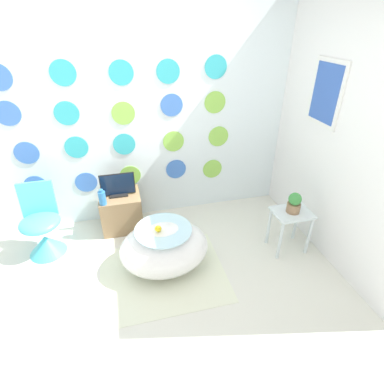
{
  "coord_description": "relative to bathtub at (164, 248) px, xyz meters",
  "views": [
    {
      "loc": [
        -0.05,
        -1.56,
        2.18
      ],
      "look_at": [
        0.54,
        0.79,
        0.74
      ],
      "focal_mm": 28.0,
      "sensor_mm": 36.0,
      "label": 1
    }
  ],
  "objects": [
    {
      "name": "vase",
      "position": [
        -0.54,
        0.63,
        0.27
      ],
      "size": [
        0.08,
        0.08,
        0.18
      ],
      "color": "#2D72B7",
      "rests_on": "tv_cabinet"
    },
    {
      "name": "wall_right",
      "position": [
        1.66,
        0.19,
        1.06
      ],
      "size": [
        0.06,
        2.65,
        2.6
      ],
      "color": "white",
      "rests_on": "ground_plane"
    },
    {
      "name": "rubber_duck",
      "position": [
        -0.05,
        -0.04,
        0.28
      ],
      "size": [
        0.06,
        0.07,
        0.07
      ],
      "color": "yellow",
      "rests_on": "bathtub"
    },
    {
      "name": "chair",
      "position": [
        -1.17,
        0.53,
        0.0
      ],
      "size": [
        0.39,
        0.39,
        0.76
      ],
      "color": "#4CC6DB",
      "rests_on": "ground_plane"
    },
    {
      "name": "potted_plant_left",
      "position": [
        1.31,
        -0.03,
        0.33
      ],
      "size": [
        0.13,
        0.13,
        0.21
      ],
      "color": "#8C6B4C",
      "rests_on": "side_table"
    },
    {
      "name": "ground_plane",
      "position": [
        -0.23,
        -0.64,
        -0.25
      ],
      "size": [
        12.0,
        12.0,
        0.0
      ],
      "primitive_type": "plane",
      "color": "silver"
    },
    {
      "name": "wall_back_dotted",
      "position": [
        -0.23,
        1.03,
        1.05
      ],
      "size": [
        4.74,
        0.05,
        2.6
      ],
      "color": "white",
      "rests_on": "ground_plane"
    },
    {
      "name": "tv_cabinet",
      "position": [
        -0.37,
        0.78,
        -0.03
      ],
      "size": [
        0.45,
        0.4,
        0.44
      ],
      "color": "#8E704C",
      "rests_on": "ground_plane"
    },
    {
      "name": "rug",
      "position": [
        -0.04,
        -0.09,
        -0.24
      ],
      "size": [
        1.19,
        0.98,
        0.01
      ],
      "color": "silver",
      "rests_on": "ground_plane"
    },
    {
      "name": "bathtub",
      "position": [
        0.0,
        0.0,
        0.0
      ],
      "size": [
        0.85,
        0.65,
        0.49
      ],
      "color": "white",
      "rests_on": "ground_plane"
    },
    {
      "name": "tv",
      "position": [
        -0.37,
        0.78,
        0.31
      ],
      "size": [
        0.37,
        0.12,
        0.27
      ],
      "color": "black",
      "rests_on": "tv_cabinet"
    },
    {
      "name": "side_table",
      "position": [
        1.31,
        -0.03,
        0.12
      ],
      "size": [
        0.38,
        0.3,
        0.47
      ],
      "color": "silver",
      "rests_on": "ground_plane"
    }
  ]
}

